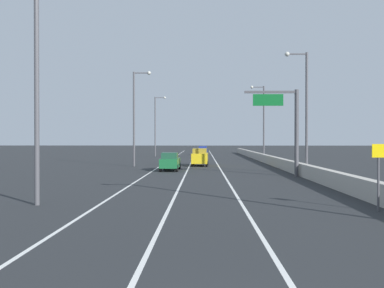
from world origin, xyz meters
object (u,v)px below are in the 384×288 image
car_yellow_0 (200,157)px  lamp_post_right_third (262,118)px  overhead_sign_gantry (288,122)px  lamp_post_left_far (156,122)px  car_blue_1 (203,151)px  lamp_post_left_near (41,73)px  speed_advisory_sign (378,172)px  lamp_post_right_second (304,105)px  lamp_post_left_mid (136,112)px  car_green_2 (170,161)px

car_yellow_0 → lamp_post_right_third: bearing=54.4°
overhead_sign_gantry → lamp_post_left_far: 47.12m
car_blue_1 → overhead_sign_gantry: bearing=-81.9°
lamp_post_left_near → car_yellow_0: bearing=76.7°
lamp_post_right_third → lamp_post_left_far: size_ratio=1.00×
speed_advisory_sign → lamp_post_right_third: 46.63m
speed_advisory_sign → lamp_post_right_third: lamp_post_right_third is taller
speed_advisory_sign → lamp_post_right_second: lamp_post_right_second is taller
overhead_sign_gantry → lamp_post_left_far: lamp_post_left_far is taller
lamp_post_right_third → car_blue_1: size_ratio=2.60×
lamp_post_right_second → car_yellow_0: (-9.67, 12.46, -5.35)m
lamp_post_left_far → lamp_post_right_second: bearing=-66.6°
lamp_post_right_second → lamp_post_left_mid: bearing=147.2°
overhead_sign_gantry → lamp_post_left_mid: bearing=138.0°
overhead_sign_gantry → lamp_post_right_second: bearing=53.1°
car_green_2 → overhead_sign_gantry: bearing=-33.3°
overhead_sign_gantry → lamp_post_left_mid: lamp_post_left_mid is taller
car_green_2 → lamp_post_left_far: bearing=98.2°
car_yellow_0 → speed_advisory_sign: bearing=-76.3°
car_yellow_0 → car_green_2: bearing=-110.5°
lamp_post_right_second → car_green_2: (-12.68, 4.38, -5.48)m
lamp_post_right_third → lamp_post_right_second: bearing=-89.2°
lamp_post_right_third → overhead_sign_gantry: bearing=-93.3°
lamp_post_left_near → car_blue_1: bearing=83.4°
lamp_post_left_near → car_yellow_0: 33.22m
overhead_sign_gantry → car_green_2: (-10.70, 7.03, -3.80)m
speed_advisory_sign → lamp_post_left_near: size_ratio=0.27×
speed_advisory_sign → lamp_post_right_second: size_ratio=0.27×
speed_advisory_sign → car_blue_1: 69.87m
overhead_sign_gantry → lamp_post_right_second: 3.71m
lamp_post_right_third → car_green_2: 25.01m
lamp_post_left_mid → car_blue_1: (7.97, 37.42, -5.48)m
lamp_post_right_third → car_green_2: bearing=-120.3°
lamp_post_right_second → lamp_post_right_third: size_ratio=1.00×
lamp_post_right_third → lamp_post_left_far: bearing=137.5°
overhead_sign_gantry → car_green_2: size_ratio=1.58×
overhead_sign_gantry → lamp_post_left_mid: size_ratio=0.66×
car_yellow_0 → car_blue_1: size_ratio=1.05×
lamp_post_right_third → car_blue_1: lamp_post_right_third is taller
lamp_post_left_mid → car_green_2: size_ratio=2.37×
lamp_post_left_mid → car_yellow_0: (7.57, 1.37, -5.35)m
lamp_post_right_third → lamp_post_left_mid: same height
car_blue_1 → car_green_2: (-3.42, -44.13, 0.00)m
lamp_post_right_second → lamp_post_left_far: bearing=113.4°
overhead_sign_gantry → speed_advisory_sign: bearing=-88.6°
lamp_post_left_far → car_green_2: lamp_post_left_far is taller
lamp_post_left_near → car_green_2: lamp_post_left_near is taller
overhead_sign_gantry → lamp_post_left_near: (-15.20, -16.81, 1.68)m
lamp_post_right_third → car_blue_1: 25.31m
lamp_post_left_mid → lamp_post_left_far: bearing=91.5°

